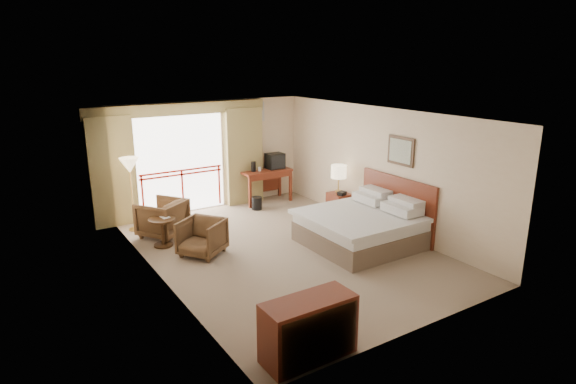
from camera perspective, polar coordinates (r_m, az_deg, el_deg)
floor at (r=9.71m, az=-0.42°, el=-6.83°), size 7.00×7.00×0.00m
ceiling at (r=9.03m, az=-0.46°, el=9.21°), size 7.00×7.00×0.00m
wall_back at (r=12.31m, az=-9.17°, el=4.39°), size 5.00×0.00×5.00m
wall_front at (r=6.72m, az=15.73°, el=-5.56°), size 5.00×0.00×5.00m
wall_left at (r=8.28m, az=-15.26°, el=-1.51°), size 0.00×7.00×7.00m
wall_right at (r=10.78m, az=10.89°, el=2.70°), size 0.00×7.00×7.00m
balcony_door at (r=12.04m, az=-12.59°, el=3.22°), size 2.40×0.00×2.40m
balcony_railing at (r=12.11m, az=-12.45°, el=1.41°), size 2.09×0.03×1.02m
curtain_left at (r=11.46m, az=-20.12°, el=2.27°), size 1.00×0.26×2.50m
curtain_right at (r=12.55m, az=-5.31°, el=4.27°), size 1.00×0.26×2.50m
valance at (r=11.73m, az=-12.81°, el=9.58°), size 4.40×0.22×0.28m
hvac_vent at (r=12.70m, az=-3.87°, el=9.46°), size 0.50×0.04×0.50m
bed at (r=9.97m, az=8.75°, el=-4.09°), size 2.13×2.06×0.97m
headboard at (r=10.52m, az=12.77°, el=-1.67°), size 0.06×2.10×1.30m
framed_art at (r=10.25m, az=13.22°, el=4.76°), size 0.04×0.72×0.60m
nightstand at (r=11.52m, az=6.07°, el=-1.63°), size 0.44×0.52×0.62m
table_lamp at (r=11.35m, az=6.03°, el=2.36°), size 0.37×0.37×0.65m
phone at (r=11.28m, az=6.40°, el=-0.16°), size 0.23×0.20×0.08m
desk at (r=12.74m, az=-2.84°, el=1.86°), size 1.33×0.64×0.87m
tv at (r=12.75m, az=-1.54°, el=3.69°), size 0.45×0.36×0.41m
coffee_maker at (r=12.46m, az=-4.12°, el=3.02°), size 0.15×0.15×0.26m
cup at (r=12.50m, az=-3.40°, el=2.72°), size 0.09×0.09×0.11m
wastebasket at (r=12.18m, az=-3.71°, el=-1.33°), size 0.30×0.30×0.32m
armchair_far at (r=10.78m, az=-14.53°, el=-5.03°), size 1.21×1.21×0.80m
armchair_near at (r=9.63m, az=-10.07°, el=-7.29°), size 1.08×1.08×0.72m
side_table at (r=10.07m, az=-14.68°, el=-4.08°), size 0.54×0.54×0.59m
book at (r=10.01m, az=-14.75°, el=-3.06°), size 0.18×0.22×0.02m
floor_lamp at (r=10.94m, az=-18.26°, el=2.70°), size 0.42×0.42×1.64m
dresser at (r=6.33m, az=2.48°, el=-15.90°), size 1.22×0.52×0.81m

